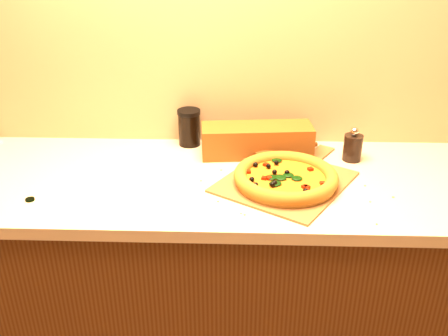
# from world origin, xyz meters

# --- Properties ---
(cabinet) EXTENTS (2.80, 0.65, 0.86)m
(cabinet) POSITION_xyz_m (0.00, 1.43, 0.43)
(cabinet) COLOR #49250F
(cabinet) RESTS_ON ground
(countertop) EXTENTS (2.84, 0.68, 0.04)m
(countertop) POSITION_xyz_m (0.00, 1.43, 0.88)
(countertop) COLOR #BFB295
(countertop) RESTS_ON cabinet
(pizza_peel) EXTENTS (0.53, 0.58, 0.01)m
(pizza_peel) POSITION_xyz_m (0.27, 1.40, 0.90)
(pizza_peel) COLOR brown
(pizza_peel) RESTS_ON countertop
(pizza) EXTENTS (0.35, 0.35, 0.05)m
(pizza) POSITION_xyz_m (0.26, 1.37, 0.93)
(pizza) COLOR #BA702E
(pizza) RESTS_ON pizza_peel
(bottle_cap) EXTENTS (0.04, 0.04, 0.01)m
(bottle_cap) POSITION_xyz_m (-0.55, 1.25, 0.90)
(bottle_cap) COLOR black
(bottle_cap) RESTS_ON countertop
(pepper_grinder) EXTENTS (0.07, 0.07, 0.13)m
(pepper_grinder) POSITION_xyz_m (0.52, 1.58, 0.95)
(pepper_grinder) COLOR black
(pepper_grinder) RESTS_ON countertop
(rolling_pin) EXTENTS (0.29, 0.18, 0.04)m
(rolling_pin) POSITION_xyz_m (0.26, 1.59, 0.92)
(rolling_pin) COLOR #5C330F
(rolling_pin) RESTS_ON countertop
(bread_bag) EXTENTS (0.42, 0.17, 0.11)m
(bread_bag) POSITION_xyz_m (0.17, 1.62, 0.96)
(bread_bag) COLOR #652F13
(bread_bag) RESTS_ON countertop
(dark_jar) EXTENTS (0.09, 0.09, 0.14)m
(dark_jar) POSITION_xyz_m (-0.09, 1.70, 0.97)
(dark_jar) COLOR black
(dark_jar) RESTS_ON countertop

